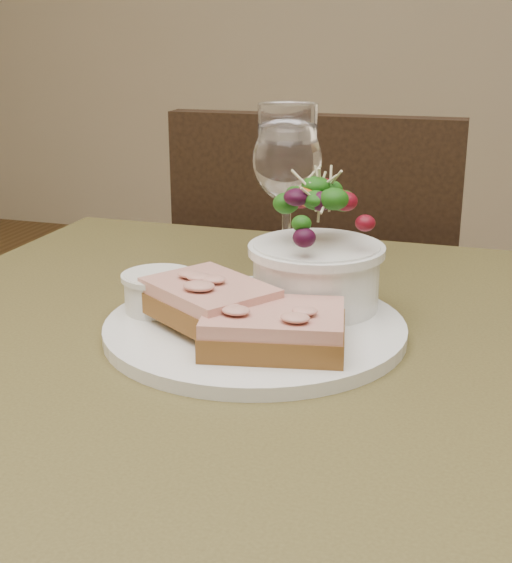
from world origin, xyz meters
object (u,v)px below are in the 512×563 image
(cafe_table, at_px, (268,457))
(dinner_plate, at_px, (255,328))
(sandwich_back, at_px, (209,301))
(ramekin, at_px, (159,290))
(salad_bowl, at_px, (317,246))
(chair_far, at_px, (326,441))
(sandwich_front, at_px, (274,329))
(wine_glass, at_px, (287,165))

(cafe_table, xyz_separation_m, dinner_plate, (-0.02, 0.04, 0.11))
(sandwich_back, xyz_separation_m, ramekin, (-0.06, 0.02, -0.00))
(sandwich_back, distance_m, ramekin, 0.06)
(dinner_plate, relative_size, salad_bowl, 2.15)
(sandwich_back, bearing_deg, chair_far, 125.80)
(dinner_plate, distance_m, sandwich_front, 0.06)
(chair_far, distance_m, sandwich_back, 0.81)
(dinner_plate, xyz_separation_m, ramekin, (-0.10, 0.00, 0.03))
(cafe_table, relative_size, ramekin, 12.36)
(chair_far, bearing_deg, dinner_plate, 94.23)
(dinner_plate, xyz_separation_m, sandwich_back, (-0.04, -0.02, 0.03))
(cafe_table, xyz_separation_m, chair_far, (-0.09, 0.66, -0.36))
(ramekin, bearing_deg, wine_glass, 68.47)
(chair_far, xyz_separation_m, sandwich_back, (0.03, -0.64, 0.49))
(ramekin, height_order, wine_glass, wine_glass)
(dinner_plate, height_order, salad_bowl, salad_bowl)
(sandwich_front, height_order, wine_glass, wine_glass)
(sandwich_back, bearing_deg, dinner_plate, 62.97)
(salad_bowl, bearing_deg, chair_far, 100.49)
(chair_far, bearing_deg, wine_glass, 93.67)
(cafe_table, relative_size, chair_far, 0.89)
(cafe_table, height_order, wine_glass, wine_glass)
(cafe_table, distance_m, dinner_plate, 0.12)
(wine_glass, bearing_deg, ramekin, -111.53)
(ramekin, bearing_deg, sandwich_front, -22.53)
(sandwich_back, bearing_deg, ramekin, -168.17)
(cafe_table, relative_size, salad_bowl, 6.30)
(sandwich_back, relative_size, salad_bowl, 1.09)
(ramekin, xyz_separation_m, salad_bowl, (0.14, 0.05, 0.04))
(dinner_plate, distance_m, wine_glass, 0.22)
(dinner_plate, distance_m, salad_bowl, 0.10)
(cafe_table, distance_m, wine_glass, 0.32)
(salad_bowl, bearing_deg, dinner_plate, -125.76)
(cafe_table, bearing_deg, sandwich_front, -55.78)
(ramekin, bearing_deg, sandwich_back, -21.65)
(chair_far, xyz_separation_m, wine_glass, (0.04, -0.43, 0.58))
(sandwich_front, relative_size, salad_bowl, 1.04)
(sandwich_front, xyz_separation_m, salad_bowl, (0.01, 0.11, 0.04))
(dinner_plate, bearing_deg, salad_bowl, 54.24)
(chair_far, xyz_separation_m, sandwich_front, (0.09, -0.67, 0.48))
(chair_far, bearing_deg, sandwich_back, 90.85)
(sandwich_front, bearing_deg, chair_far, 86.77)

